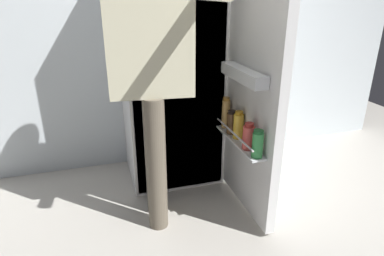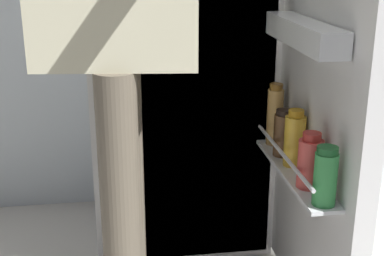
# 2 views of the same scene
# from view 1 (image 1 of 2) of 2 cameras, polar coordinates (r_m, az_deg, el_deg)

# --- Properties ---
(ground_plane) EXTENTS (6.13, 6.13, 0.00)m
(ground_plane) POSITION_cam_1_polar(r_m,az_deg,el_deg) (2.34, -0.20, -13.68)
(ground_plane) COLOR #B7B2A8
(kitchen_wall) EXTENTS (4.40, 0.10, 2.64)m
(kitchen_wall) POSITION_cam_1_polar(r_m,az_deg,el_deg) (2.75, -5.86, 20.95)
(kitchen_wall) COLOR silver
(kitchen_wall) RESTS_ON ground_plane
(refrigerator) EXTENTS (0.74, 1.25, 1.69)m
(refrigerator) POSITION_cam_1_polar(r_m,az_deg,el_deg) (2.42, -2.68, 9.60)
(refrigerator) COLOR white
(refrigerator) RESTS_ON ground_plane
(person) EXTENTS (0.57, 0.81, 1.69)m
(person) POSITION_cam_1_polar(r_m,az_deg,el_deg) (1.86, -6.84, 11.18)
(person) COLOR #665B4C
(person) RESTS_ON ground_plane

